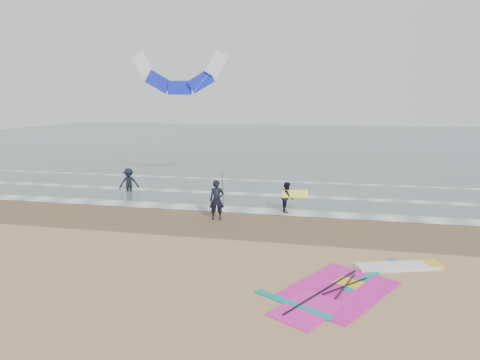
% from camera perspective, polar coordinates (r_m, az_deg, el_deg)
% --- Properties ---
extents(ground, '(120.00, 120.00, 0.00)m').
position_cam_1_polar(ground, '(14.23, -3.00, -12.45)').
color(ground, tan).
rests_on(ground, ground).
extents(sea_water, '(120.00, 80.00, 0.02)m').
position_cam_1_polar(sea_water, '(60.99, 8.89, 5.19)').
color(sea_water, '#47605E').
rests_on(sea_water, ground).
extents(wet_sand_band, '(120.00, 5.00, 0.01)m').
position_cam_1_polar(wet_sand_band, '(19.75, 1.57, -5.79)').
color(wet_sand_band, brown).
rests_on(wet_sand_band, ground).
extents(foam_waterline, '(120.00, 9.15, 0.02)m').
position_cam_1_polar(foam_waterline, '(23.98, 3.53, -2.81)').
color(foam_waterline, white).
rests_on(foam_waterline, ground).
extents(windsurf_rig, '(5.91, 5.60, 0.14)m').
position_cam_1_polar(windsurf_rig, '(13.95, 15.34, -13.16)').
color(windsurf_rig, white).
rests_on(windsurf_rig, ground).
extents(person_standing, '(0.79, 0.63, 1.90)m').
position_cam_1_polar(person_standing, '(20.16, -3.12, -2.69)').
color(person_standing, black).
rests_on(person_standing, ground).
extents(person_walking, '(0.65, 0.80, 1.54)m').
position_cam_1_polar(person_walking, '(21.68, 6.32, -2.28)').
color(person_walking, black).
rests_on(person_walking, ground).
extents(person_wading, '(1.36, 1.12, 1.83)m').
position_cam_1_polar(person_wading, '(27.10, -14.63, 0.33)').
color(person_wading, black).
rests_on(person_wading, ground).
extents(held_pole, '(0.17, 0.86, 1.82)m').
position_cam_1_polar(held_pole, '(19.99, -2.30, -1.50)').
color(held_pole, black).
rests_on(held_pole, ground).
extents(carried_kiteboard, '(1.30, 0.51, 0.39)m').
position_cam_1_polar(carried_kiteboard, '(21.50, 7.36, -1.85)').
color(carried_kiteboard, yellow).
rests_on(carried_kiteboard, ground).
extents(surf_kite, '(6.45, 2.73, 7.43)m').
position_cam_1_polar(surf_kite, '(28.04, -8.11, 13.53)').
color(surf_kite, white).
rests_on(surf_kite, ground).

